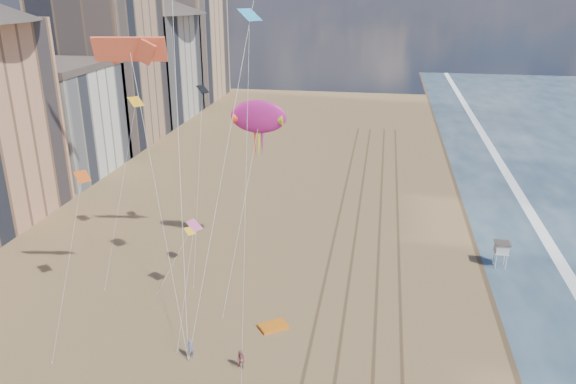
# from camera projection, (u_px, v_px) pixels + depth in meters

# --- Properties ---
(wet_sand) EXTENTS (260.00, 260.00, 0.00)m
(wet_sand) POSITION_uv_depth(u_px,v_px,m) (510.00, 239.00, 65.28)
(wet_sand) COLOR #42301E
(wet_sand) RESTS_ON ground
(foam) EXTENTS (260.00, 260.00, 0.00)m
(foam) POSITION_uv_depth(u_px,v_px,m) (548.00, 242.00, 64.61)
(foam) COLOR white
(foam) RESTS_ON ground
(tracks) EXTENTS (7.68, 120.00, 0.01)m
(tracks) POSITION_uv_depth(u_px,v_px,m) (364.00, 268.00, 58.66)
(tracks) COLOR brown
(tracks) RESTS_ON ground
(buildings) EXTENTS (34.72, 131.35, 29.00)m
(buildings) POSITION_uv_depth(u_px,v_px,m) (89.00, 74.00, 94.42)
(buildings) COLOR #C6B284
(buildings) RESTS_ON ground
(lifeguard_stand) EXTENTS (1.56, 1.56, 2.81)m
(lifeguard_stand) POSITION_uv_depth(u_px,v_px,m) (502.00, 248.00, 58.17)
(lifeguard_stand) COLOR silver
(lifeguard_stand) RESTS_ON ground
(grounded_kite) EXTENTS (2.81, 2.62, 0.27)m
(grounded_kite) POSITION_uv_depth(u_px,v_px,m) (273.00, 326.00, 48.48)
(grounded_kite) COLOR orange
(grounded_kite) RESTS_ON ground
(show_kite) EXTENTS (4.98, 6.02, 19.10)m
(show_kite) POSITION_uv_depth(u_px,v_px,m) (258.00, 117.00, 54.37)
(show_kite) COLOR #A91A71
(show_kite) RESTS_ON ground
(kite_flyer_a) EXTENTS (0.73, 0.61, 1.71)m
(kite_flyer_a) POSITION_uv_depth(u_px,v_px,m) (190.00, 349.00, 44.33)
(kite_flyer_a) COLOR slate
(kite_flyer_a) RESTS_ON ground
(kite_flyer_b) EXTENTS (0.94, 0.84, 1.61)m
(kite_flyer_b) POSITION_uv_depth(u_px,v_px,m) (241.00, 360.00, 43.10)
(kite_flyer_b) COLOR #954C52
(kite_flyer_b) RESTS_ON ground
(small_kites) EXTENTS (16.36, 14.57, 22.48)m
(small_kites) POSITION_uv_depth(u_px,v_px,m) (175.00, 132.00, 49.75)
(small_kites) COLOR yellow
(small_kites) RESTS_ON ground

